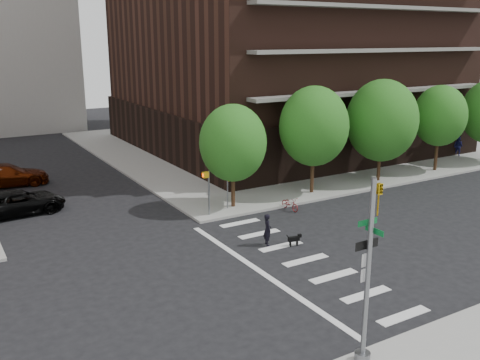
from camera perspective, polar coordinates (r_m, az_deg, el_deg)
The scene contains 15 objects.
ground at distance 23.80m, azimuth 1.17°, elevation -10.02°, with size 120.00×120.00×0.00m, color black.
sidewalk_ne at distance 53.54m, azimuth 6.60°, elevation 4.12°, with size 39.00×33.00×0.15m, color gray.
crosswalk at distance 24.94m, azimuth 5.53°, elevation -8.88°, with size 3.85×13.00×0.01m.
tree_a at distance 31.50m, azimuth -0.75°, elevation 3.97°, with size 4.00×4.00×5.90m.
tree_b at distance 34.75m, azimuth 7.89°, elevation 5.70°, with size 4.50×4.50×6.65m.
tree_c at distance 38.75m, azimuth 14.91°, elevation 6.14°, with size 5.00×5.00×6.80m.
tree_d at distance 43.22m, azimuth 20.55°, elevation 6.43°, with size 4.00×4.00×6.20m.
traffic_signal at distance 17.05m, azimuth 13.45°, elevation -11.03°, with size 0.90×0.75×6.00m.
pedestrian_signal at distance 30.72m, azimuth -2.92°, elevation -0.54°, with size 2.18×0.67×2.60m.
parked_car_black at distance 33.83m, azimuth -22.47°, elevation -2.23°, with size 5.16×2.38×1.43m, color black.
parked_car_maroon at distance 40.48m, azimuth -23.64°, elevation 0.47°, with size 5.50×2.24×1.60m, color #441203.
scooter at distance 32.25m, azimuth 5.36°, elevation -2.53°, with size 0.53×1.51×0.79m, color maroon.
dog_walker at distance 26.69m, azimuth 2.95°, elevation -5.31°, with size 0.39×0.59×1.63m, color black.
dog at distance 26.86m, azimuth 5.83°, elevation -6.26°, with size 0.70×0.31×0.59m.
pedestrian_far at distance 49.83m, azimuth 22.25°, elevation 3.37°, with size 0.64×0.82×1.68m, color navy.
Camera 1 is at (-11.41, -18.31, 10.06)m, focal length 40.00 mm.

